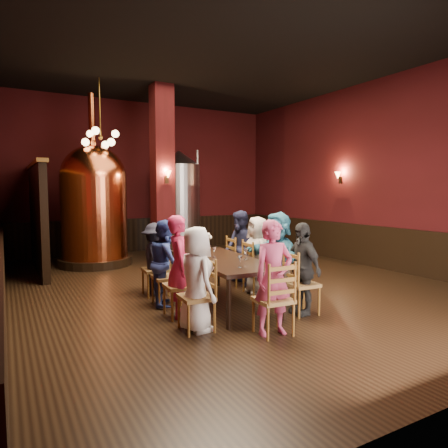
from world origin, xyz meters
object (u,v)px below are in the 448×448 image
rose_vase (207,238)px  person_0 (196,279)px  dining_table (222,262)px  steel_vessel (179,202)px  person_1 (180,266)px  person_2 (166,262)px  copper_kettle (94,204)px

rose_vase → person_0: bearing=-120.5°
dining_table → steel_vessel: bearing=78.1°
person_1 → person_2: 0.66m
dining_table → person_1: person_1 is taller
person_1 → dining_table: bearing=-53.6°
steel_vessel → person_0: bearing=-110.8°
person_0 → copper_kettle: copper_kettle is taller
person_1 → copper_kettle: (-0.27, 4.78, 0.78)m
person_2 → rose_vase: size_ratio=4.22×
dining_table → person_0: 1.31m
person_1 → person_2: size_ratio=1.08×
dining_table → person_0: person_0 is taller
person_0 → rose_vase: 2.26m
person_0 → person_2: 1.33m
dining_table → copper_kettle: bearing=107.9°
person_0 → person_1: (0.04, 0.67, 0.06)m
dining_table → person_2: person_2 is taller
dining_table → person_0: size_ratio=1.77×
person_2 → rose_vase: (1.05, 0.60, 0.27)m
person_2 → copper_kettle: copper_kettle is taller
person_0 → copper_kettle: bearing=-0.9°
steel_vessel → rose_vase: 4.72m
copper_kettle → steel_vessel: copper_kettle is taller
dining_table → steel_vessel: size_ratio=0.81×
steel_vessel → dining_table: bearing=-105.6°
person_1 → steel_vessel: 6.29m
person_2 → copper_kettle: bearing=24.4°
person_1 → steel_vessel: bearing=-3.7°
person_0 → copper_kettle: (-0.23, 5.45, 0.83)m
person_0 → copper_kettle: size_ratio=0.33×
person_2 → steel_vessel: size_ratio=0.46×
person_2 → copper_kettle: size_ratio=0.33×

